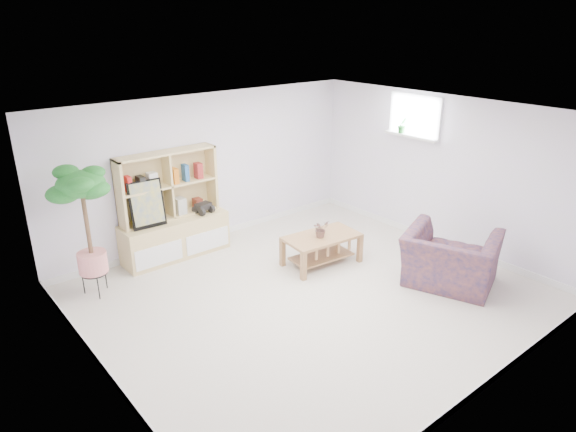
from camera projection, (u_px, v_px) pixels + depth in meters
floor at (311, 295)px, 6.87m from camera, size 5.50×5.00×0.01m
ceiling at (314, 116)px, 6.00m from camera, size 5.50×5.00×0.01m
walls at (312, 211)px, 6.44m from camera, size 5.51×5.01×2.40m
baseboard at (311, 292)px, 6.85m from camera, size 5.50×5.00×0.10m
window at (415, 116)px, 8.19m from camera, size 0.10×0.98×0.68m
window_sill at (411, 136)px, 8.27m from camera, size 0.14×1.00×0.04m
storage_unit at (173, 206)px, 7.71m from camera, size 1.64×0.55×1.64m
poster at (147, 204)px, 7.37m from camera, size 0.51×0.14×0.70m
toy_truck at (203, 207)px, 7.98m from camera, size 0.39×0.31×0.18m
coffee_table at (322, 250)px, 7.67m from camera, size 1.17×0.72×0.46m
table_plant at (321, 229)px, 7.50m from camera, size 0.24×0.21×0.26m
floor_tree at (88, 233)px, 6.59m from camera, size 0.85×0.85×1.78m
armchair at (451, 256)px, 6.99m from camera, size 1.40×1.49×0.89m
sill_plant at (402, 125)px, 8.36m from camera, size 0.17×0.15×0.26m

